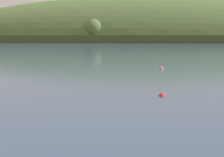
{
  "coord_description": "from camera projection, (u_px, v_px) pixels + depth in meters",
  "views": [
    {
      "loc": [
        6.93,
        2.54,
        5.71
      ],
      "look_at": [
        5.68,
        39.08,
        0.89
      ],
      "focal_mm": 54.99,
      "sensor_mm": 36.0,
      "label": 1
    }
  ],
  "objects": [
    {
      "name": "mooring_buoy_foreground",
      "position": [
        162.0,
        96.0,
        31.51
      ],
      "size": [
        0.53,
        0.53,
        0.61
      ],
      "color": "red",
      "rests_on": "ground"
    },
    {
      "name": "far_shoreline_hill",
      "position": [
        149.0,
        41.0,
        242.71
      ],
      "size": [
        417.96,
        83.93,
        64.32
      ],
      "rotation": [
        0.0,
        0.0,
        -0.02
      ],
      "color": "#3C4E24",
      "rests_on": "ground"
    },
    {
      "name": "mooring_buoy_midchannel",
      "position": [
        161.0,
        69.0,
        55.53
      ],
      "size": [
        0.73,
        0.73,
        0.81
      ],
      "color": "#E06675",
      "rests_on": "ground"
    }
  ]
}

